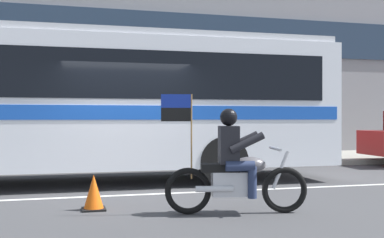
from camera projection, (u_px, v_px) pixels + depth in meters
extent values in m
plane|color=#3D3D3F|center=(127.00, 190.00, 9.39)|extent=(60.00, 60.00, 0.00)
cube|color=gray|center=(105.00, 163.00, 14.31)|extent=(28.00, 3.80, 0.15)
cube|color=silver|center=(131.00, 195.00, 8.81)|extent=(26.60, 0.14, 0.01)
cube|color=#233347|center=(100.00, 29.00, 16.09)|extent=(25.76, 0.10, 1.40)
cube|color=silver|center=(58.00, 104.00, 10.19)|extent=(12.06, 2.66, 2.70)
cube|color=black|center=(58.00, 78.00, 10.19)|extent=(11.10, 2.70, 0.96)
cube|color=#194CB2|center=(58.00, 113.00, 10.19)|extent=(11.82, 2.69, 0.28)
cube|color=#BABCC3|center=(58.00, 38.00, 10.19)|extent=(11.82, 2.53, 0.16)
cylinder|color=black|center=(223.00, 161.00, 9.92)|extent=(1.04, 0.30, 1.04)
torus|color=black|center=(284.00, 190.00, 7.16)|extent=(0.69, 0.22, 0.69)
torus|color=black|center=(188.00, 191.00, 7.06)|extent=(0.69, 0.22, 0.69)
cube|color=silver|center=(233.00, 184.00, 7.11)|extent=(0.68, 0.40, 0.36)
ellipsoid|color=#59565B|center=(250.00, 165.00, 7.13)|extent=(0.52, 0.37, 0.24)
cube|color=black|center=(220.00, 168.00, 7.09)|extent=(0.60, 0.36, 0.12)
cylinder|color=silver|center=(281.00, 170.00, 7.16)|extent=(0.28, 0.11, 0.58)
cylinder|color=silver|center=(275.00, 149.00, 7.15)|extent=(0.16, 0.64, 0.04)
cylinder|color=silver|center=(215.00, 189.00, 6.93)|extent=(0.56, 0.19, 0.09)
cube|color=black|center=(229.00, 145.00, 7.10)|extent=(0.34, 0.41, 0.56)
sphere|color=black|center=(229.00, 117.00, 7.10)|extent=(0.26, 0.26, 0.26)
cylinder|color=#232D4C|center=(236.00, 164.00, 7.29)|extent=(0.44, 0.23, 0.15)
cylinder|color=#232D4C|center=(248.00, 179.00, 7.31)|extent=(0.13, 0.13, 0.46)
cylinder|color=#232D4C|center=(240.00, 166.00, 6.93)|extent=(0.44, 0.23, 0.15)
cylinder|color=#232D4C|center=(252.00, 183.00, 6.95)|extent=(0.13, 0.13, 0.46)
cylinder|color=black|center=(242.00, 141.00, 7.32)|extent=(0.53, 0.21, 0.32)
cylinder|color=black|center=(247.00, 143.00, 6.92)|extent=(0.53, 0.21, 0.32)
cylinder|color=olive|center=(191.00, 137.00, 7.06)|extent=(0.02, 0.02, 1.25)
cube|color=#1933A5|center=(176.00, 101.00, 7.04)|extent=(0.44, 0.10, 0.20)
cube|color=black|center=(176.00, 115.00, 7.04)|extent=(0.44, 0.10, 0.20)
cylinder|color=#4C8C3F|center=(167.00, 152.00, 13.72)|extent=(0.22, 0.22, 0.58)
sphere|color=#4C8C3F|center=(167.00, 140.00, 13.72)|extent=(0.20, 0.20, 0.20)
cylinder|color=#4C8C3F|center=(169.00, 151.00, 13.58)|extent=(0.09, 0.10, 0.09)
cone|color=#EA590F|center=(94.00, 192.00, 7.38)|extent=(0.32, 0.32, 0.55)
cube|color=black|center=(94.00, 209.00, 7.38)|extent=(0.36, 0.36, 0.03)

